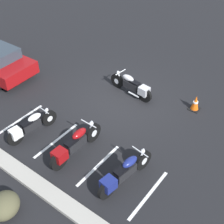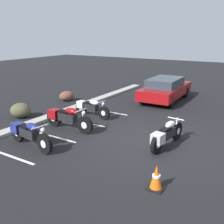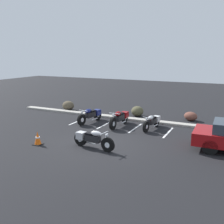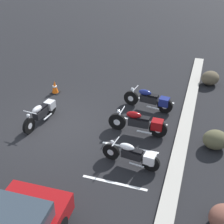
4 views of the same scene
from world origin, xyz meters
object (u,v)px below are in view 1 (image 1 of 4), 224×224
object	(u,v)px
landscape_rock_0	(4,205)
traffic_cone	(195,103)
motorcycle_silver_featured	(133,86)
parked_bike_1	(74,145)
parked_bike_2	(30,126)
parked_bike_0	(123,173)

from	to	relation	value
landscape_rock_0	traffic_cone	size ratio (longest dim) A/B	1.43
landscape_rock_0	motorcycle_silver_featured	bearing A→B (deg)	-86.97
motorcycle_silver_featured	parked_bike_1	world-z (taller)	parked_bike_1
parked_bike_1	landscape_rock_0	world-z (taller)	parked_bike_1
parked_bike_1	parked_bike_2	distance (m)	1.91
parked_bike_1	parked_bike_0	bearing A→B (deg)	-88.24
parked_bike_2	motorcycle_silver_featured	bearing A→B (deg)	-12.43
motorcycle_silver_featured	parked_bike_0	xyz separation A→B (m)	(-2.35, 3.96, 0.02)
motorcycle_silver_featured	parked_bike_2	bearing A→B (deg)	76.68
motorcycle_silver_featured	traffic_cone	world-z (taller)	motorcycle_silver_featured
traffic_cone	motorcycle_silver_featured	bearing A→B (deg)	15.27
parked_bike_0	landscape_rock_0	xyz separation A→B (m)	(1.99, 2.78, -0.13)
motorcycle_silver_featured	parked_bike_1	bearing A→B (deg)	102.03
parked_bike_1	parked_bike_2	world-z (taller)	parked_bike_1
parked_bike_2	parked_bike_0	bearing A→B (deg)	-79.41
traffic_cone	parked_bike_2	bearing A→B (deg)	50.78
motorcycle_silver_featured	traffic_cone	bearing A→B (deg)	-158.50
parked_bike_0	traffic_cone	bearing A→B (deg)	6.49
parked_bike_1	parked_bike_2	bearing A→B (deg)	97.58
parked_bike_2	traffic_cone	xyz separation A→B (m)	(-3.98, -4.87, -0.13)
parked_bike_1	traffic_cone	world-z (taller)	parked_bike_1
parked_bike_2	landscape_rock_0	xyz separation A→B (m)	(-1.85, 2.55, -0.09)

